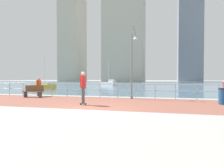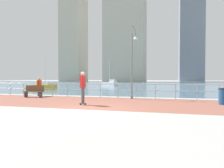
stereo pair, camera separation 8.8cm
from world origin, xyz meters
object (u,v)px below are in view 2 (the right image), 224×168
(bystander, at_px, (39,85))
(trash_bin, at_px, (223,96))
(sailboat_navy, at_px, (46,86))
(park_bench, at_px, (34,91))
(skateboarder, at_px, (83,85))
(lamppost, at_px, (133,58))
(sailboat_yellow, at_px, (110,84))

(bystander, relative_size, trash_bin, 1.65)
(bystander, xyz_separation_m, sailboat_navy, (-5.30, 9.12, -0.48))
(trash_bin, xyz_separation_m, sailboat_navy, (-18.55, 11.25, -0.06))
(bystander, bearing_deg, park_bench, -76.41)
(skateboarder, relative_size, trash_bin, 1.97)
(lamppost, relative_size, sailboat_yellow, 1.09)
(bystander, height_order, sailboat_navy, sailboat_navy)
(lamppost, bearing_deg, skateboarder, -115.92)
(park_bench, height_order, sailboat_yellow, sailboat_yellow)
(bystander, distance_m, sailboat_yellow, 24.28)
(sailboat_yellow, bearing_deg, skateboarder, -76.84)
(lamppost, distance_m, skateboarder, 5.04)
(bystander, bearing_deg, lamppost, -0.68)
(lamppost, height_order, bystander, lamppost)
(lamppost, xyz_separation_m, park_bench, (-7.57, -0.98, -2.42))
(park_bench, xyz_separation_m, sailboat_navy, (-5.56, 10.20, -0.06))
(lamppost, distance_m, trash_bin, 6.28)
(sailboat_navy, bearing_deg, park_bench, -61.41)
(skateboarder, distance_m, bystander, 7.22)
(park_bench, distance_m, sailboat_navy, 11.62)
(bystander, distance_m, sailboat_navy, 10.56)
(lamppost, bearing_deg, sailboat_yellow, 109.74)
(bystander, xyz_separation_m, park_bench, (0.26, -1.08, -0.42))
(skateboarder, bearing_deg, sailboat_yellow, 103.16)
(skateboarder, distance_m, sailboat_yellow, 29.37)
(skateboarder, distance_m, sailboat_navy, 17.43)
(skateboarder, xyz_separation_m, park_bench, (-5.52, 3.25, -0.63))
(bystander, relative_size, sailboat_yellow, 0.32)
(trash_bin, bearing_deg, sailboat_yellow, 118.21)
(park_bench, bearing_deg, sailboat_navy, 118.59)
(lamppost, height_order, sailboat_navy, lamppost)
(bystander, bearing_deg, skateboarder, -36.83)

